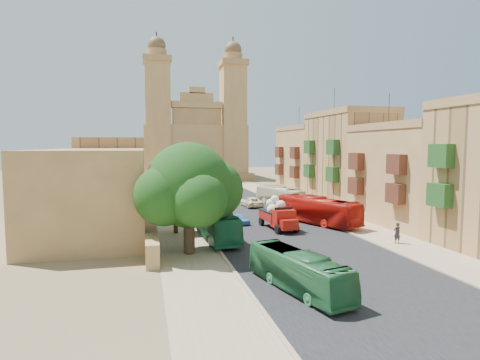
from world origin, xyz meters
name	(u,v)px	position (x,y,z in m)	size (l,w,h in m)	color
ground	(318,259)	(0.00, 0.00, 0.00)	(260.00, 260.00, 0.00)	brown
road_surface	(234,204)	(0.00, 30.00, 0.01)	(14.00, 140.00, 0.01)	black
sidewalk_east	(293,202)	(9.50, 30.00, 0.01)	(5.00, 140.00, 0.01)	#9D8667
sidewalk_west	(170,206)	(-9.50, 30.00, 0.01)	(5.00, 140.00, 0.01)	#9D8667
kerb_east	(278,202)	(7.00, 30.00, 0.06)	(0.25, 140.00, 0.12)	#9D8667
kerb_west	(187,206)	(-7.00, 30.00, 0.06)	(0.25, 140.00, 0.12)	#9D8667
townhouse_b	(409,174)	(15.95, 11.00, 5.66)	(9.00, 14.00, 14.90)	#A87D4B
townhouse_c	(348,159)	(15.95, 25.00, 6.91)	(9.00, 14.00, 17.40)	tan
townhouse_d	(309,160)	(15.95, 39.00, 6.16)	(9.00, 14.00, 15.90)	#A87D4B
west_wall	(149,212)	(-12.50, 20.00, 0.90)	(1.00, 40.00, 1.80)	#A87D4B
west_building_low	(98,187)	(-18.00, 18.00, 4.20)	(10.00, 28.00, 8.40)	olive
west_building_mid	(114,168)	(-18.00, 44.00, 5.00)	(10.00, 22.00, 10.00)	tan
church	(194,143)	(0.00, 78.61, 9.52)	(28.00, 22.50, 36.30)	#A87D4B
ficus_tree	(190,188)	(-9.42, 4.01, 5.37)	(9.09, 8.37, 9.09)	#35261A
street_tree_a	(175,200)	(-10.00, 12.00, 3.33)	(3.24, 3.24, 4.98)	#35261A
street_tree_b	(168,185)	(-10.00, 24.00, 3.72)	(3.61, 3.61, 5.55)	#35261A
street_tree_c	(164,180)	(-10.00, 36.00, 3.33)	(3.24, 3.24, 4.97)	#35261A
street_tree_d	(161,174)	(-10.00, 48.00, 3.41)	(3.31, 3.31, 5.09)	#35261A
red_truck	(278,215)	(0.67, 11.49, 1.53)	(2.82, 6.13, 3.48)	#99130B
olive_pickup	(287,207)	(4.77, 20.00, 0.90)	(2.72, 4.76, 1.85)	#4A5821
bus_green_south	(298,271)	(-4.00, -5.90, 1.20)	(2.02, 8.65, 2.41)	#266839
bus_green_north	(216,224)	(-6.50, 8.62, 1.45)	(2.44, 10.44, 2.91)	#19653D
bus_red_east	(317,210)	(5.88, 13.15, 1.53)	(2.57, 10.97, 3.06)	#B0140D
bus_cream_east	(280,196)	(6.50, 27.90, 1.37)	(2.30, 9.83, 2.74)	beige
car_blue_a	(239,219)	(-2.71, 15.15, 0.57)	(1.34, 3.34, 1.14)	#499CD2
car_white_a	(208,201)	(-3.95, 30.06, 0.56)	(1.19, 3.41, 1.12)	silver
car_cream	(251,202)	(1.96, 27.17, 0.69)	(2.30, 5.00, 1.39)	#FFE9C0
car_dkblue	(210,190)	(-1.12, 44.93, 0.63)	(1.76, 4.33, 1.26)	#172245
car_white_b	(233,190)	(2.85, 43.39, 0.62)	(1.47, 3.66, 1.25)	silver
car_blue_b	(202,183)	(-0.50, 60.31, 0.54)	(1.13, 3.25, 1.07)	#3E6AB8
pedestrian_a	(397,233)	(9.05, 3.02, 0.95)	(0.70, 0.46, 1.91)	#252229
pedestrian_c	(345,222)	(7.50, 9.69, 0.79)	(0.93, 0.39, 1.58)	#37393D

